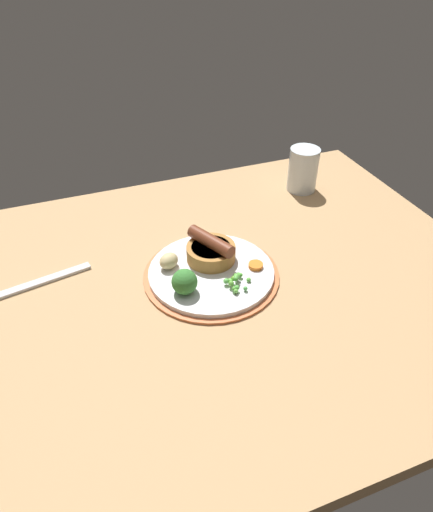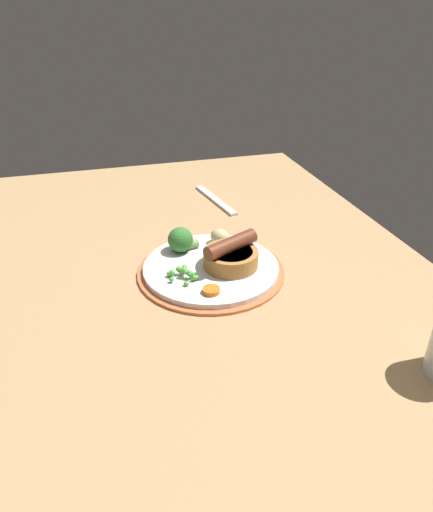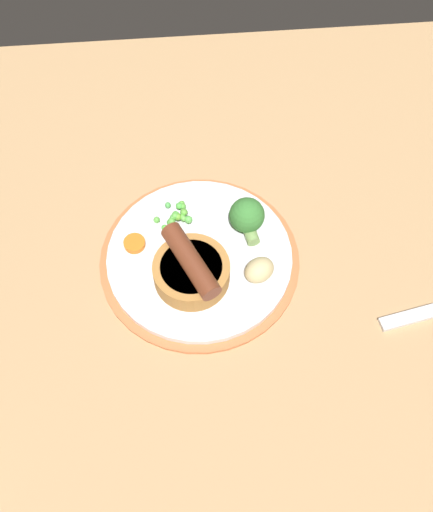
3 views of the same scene
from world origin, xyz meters
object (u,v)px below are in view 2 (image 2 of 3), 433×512
(dinner_plate, at_px, (211,269))
(fork, at_px, (215,200))
(carrot_slice_0, at_px, (209,291))
(broccoli_floret_near, at_px, (181,240))
(pea_pile, at_px, (184,272))
(potato_chunk_0, at_px, (220,237))
(sausage_pudding, at_px, (231,255))

(dinner_plate, xyz_separation_m, fork, (-0.29, 0.09, -0.00))
(carrot_slice_0, bearing_deg, dinner_plate, 162.91)
(broccoli_floret_near, distance_m, carrot_slice_0, 0.14)
(dinner_plate, height_order, pea_pile, pea_pile)
(broccoli_floret_near, bearing_deg, carrot_slice_0, 84.76)
(broccoli_floret_near, bearing_deg, pea_pile, 69.77)
(dinner_plate, distance_m, fork, 0.31)
(broccoli_floret_near, xyz_separation_m, potato_chunk_0, (-0.01, 0.07, -0.01))
(dinner_plate, distance_m, broccoli_floret_near, 0.08)
(dinner_plate, height_order, broccoli_floret_near, broccoli_floret_near)
(potato_chunk_0, distance_m, carrot_slice_0, 0.16)
(dinner_plate, relative_size, potato_chunk_0, 6.64)
(broccoli_floret_near, bearing_deg, fork, -129.41)
(broccoli_floret_near, bearing_deg, sausage_pudding, 122.48)
(carrot_slice_0, bearing_deg, fork, 162.87)
(pea_pile, distance_m, carrot_slice_0, 0.06)
(sausage_pudding, distance_m, broccoli_floret_near, 0.10)
(potato_chunk_0, bearing_deg, broccoli_floret_near, -84.96)
(pea_pile, xyz_separation_m, potato_chunk_0, (-0.09, 0.09, 0.00))
(carrot_slice_0, distance_m, fork, 0.39)
(pea_pile, height_order, potato_chunk_0, potato_chunk_0)
(broccoli_floret_near, bearing_deg, dinner_plate, 110.35)
(potato_chunk_0, bearing_deg, dinner_plate, -27.40)
(fork, bearing_deg, dinner_plate, -27.92)
(pea_pile, relative_size, carrot_slice_0, 1.85)
(fork, bearing_deg, broccoli_floret_near, -39.72)
(pea_pile, bearing_deg, potato_chunk_0, 137.04)
(fork, bearing_deg, sausage_pudding, -21.78)
(sausage_pudding, height_order, potato_chunk_0, sausage_pudding)
(potato_chunk_0, relative_size, fork, 0.21)
(pea_pile, relative_size, fork, 0.27)
(potato_chunk_0, xyz_separation_m, fork, (-0.22, 0.05, -0.03))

